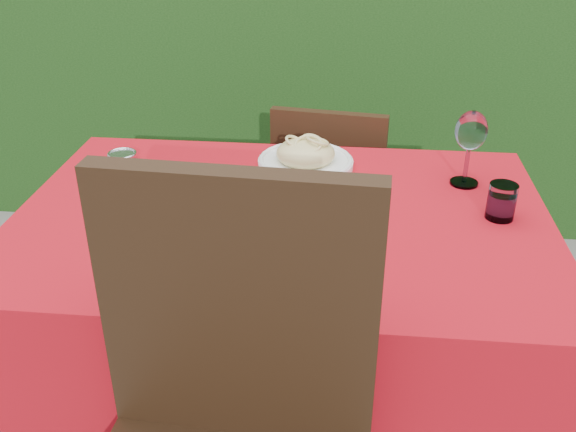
# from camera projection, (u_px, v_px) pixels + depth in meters

# --- Properties ---
(hedge) EXTENTS (3.20, 0.55, 1.78)m
(hedge) POSITION_uv_depth(u_px,v_px,m) (320.00, 13.00, 2.79)
(hedge) COLOR black
(hedge) RESTS_ON ground
(dining_table) EXTENTS (1.26, 0.86, 0.75)m
(dining_table) POSITION_uv_depth(u_px,v_px,m) (282.00, 267.00, 1.59)
(dining_table) COLOR #412715
(dining_table) RESTS_ON ground
(chair_far) EXTENTS (0.41, 0.41, 0.81)m
(chair_far) POSITION_uv_depth(u_px,v_px,m) (331.00, 200.00, 2.20)
(chair_far) COLOR black
(chair_far) RESTS_ON ground
(pizza_plate) EXTENTS (0.41, 0.41, 0.07)m
(pizza_plate) POSITION_uv_depth(u_px,v_px,m) (280.00, 229.00, 1.38)
(pizza_plate) COLOR white
(pizza_plate) RESTS_ON dining_table
(pasta_plate) EXTENTS (0.26, 0.26, 0.07)m
(pasta_plate) POSITION_uv_depth(u_px,v_px,m) (306.00, 157.00, 1.74)
(pasta_plate) COLOR white
(pasta_plate) RESTS_ON dining_table
(water_glass) EXTENTS (0.06, 0.06, 0.09)m
(water_glass) POSITION_uv_depth(u_px,v_px,m) (501.00, 203.00, 1.48)
(water_glass) COLOR silver
(water_glass) RESTS_ON dining_table
(wine_glass) EXTENTS (0.08, 0.08, 0.20)m
(wine_glass) POSITION_uv_depth(u_px,v_px,m) (471.00, 134.00, 1.59)
(wine_glass) COLOR silver
(wine_glass) RESTS_ON dining_table
(fork) EXTENTS (0.08, 0.20, 0.01)m
(fork) POSITION_uv_depth(u_px,v_px,m) (145.00, 222.00, 1.47)
(fork) COLOR silver
(fork) RESTS_ON dining_table
(steel_ramekin) EXTENTS (0.07, 0.07, 0.03)m
(steel_ramekin) POSITION_uv_depth(u_px,v_px,m) (123.00, 158.00, 1.77)
(steel_ramekin) COLOR silver
(steel_ramekin) RESTS_ON dining_table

